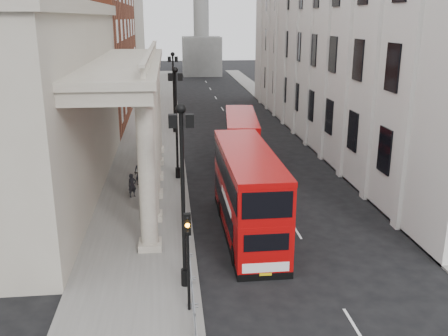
{
  "coord_description": "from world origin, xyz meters",
  "views": [
    {
      "loc": [
        -1.04,
        -16.25,
        11.78
      ],
      "look_at": [
        1.96,
        11.21,
        3.44
      ],
      "focal_mm": 40.0,
      "sensor_mm": 36.0,
      "label": 1
    }
  ],
  "objects_px": {
    "pedestrian_a": "(132,185)",
    "pedestrian_c": "(140,170)",
    "lamp_post_south": "(183,185)",
    "lamp_post_north": "(174,87)",
    "bus_far": "(241,140)",
    "pedestrian_b": "(140,173)",
    "lamp_post_mid": "(176,116)",
    "traffic_light": "(188,244)",
    "bus_near": "(248,191)"
  },
  "relations": [
    {
      "from": "pedestrian_a",
      "to": "pedestrian_c",
      "type": "distance_m",
      "value": 3.4
    },
    {
      "from": "lamp_post_south",
      "to": "lamp_post_north",
      "type": "xyz_separation_m",
      "value": [
        0.0,
        32.0,
        0.0
      ]
    },
    {
      "from": "lamp_post_south",
      "to": "bus_far",
      "type": "relative_size",
      "value": 0.82
    },
    {
      "from": "pedestrian_c",
      "to": "lamp_post_south",
      "type": "bearing_deg",
      "value": -91.82
    },
    {
      "from": "pedestrian_b",
      "to": "lamp_post_south",
      "type": "bearing_deg",
      "value": 84.7
    },
    {
      "from": "lamp_post_mid",
      "to": "traffic_light",
      "type": "distance_m",
      "value": 18.11
    },
    {
      "from": "lamp_post_north",
      "to": "pedestrian_b",
      "type": "xyz_separation_m",
      "value": [
        -2.73,
        -17.36,
        -3.89
      ]
    },
    {
      "from": "lamp_post_south",
      "to": "lamp_post_mid",
      "type": "distance_m",
      "value": 16.0
    },
    {
      "from": "lamp_post_mid",
      "to": "pedestrian_a",
      "type": "relative_size",
      "value": 5.1
    },
    {
      "from": "bus_far",
      "to": "pedestrian_c",
      "type": "bearing_deg",
      "value": -151.41
    },
    {
      "from": "lamp_post_south",
      "to": "lamp_post_north",
      "type": "relative_size",
      "value": 1.0
    },
    {
      "from": "lamp_post_north",
      "to": "pedestrian_a",
      "type": "xyz_separation_m",
      "value": [
        -3.15,
        -19.9,
        -3.98
      ]
    },
    {
      "from": "lamp_post_mid",
      "to": "bus_near",
      "type": "distance_m",
      "value": 11.19
    },
    {
      "from": "traffic_light",
      "to": "pedestrian_c",
      "type": "relative_size",
      "value": 2.51
    },
    {
      "from": "traffic_light",
      "to": "pedestrian_a",
      "type": "bearing_deg",
      "value": 102.94
    },
    {
      "from": "lamp_post_mid",
      "to": "bus_far",
      "type": "height_order",
      "value": "lamp_post_mid"
    },
    {
      "from": "lamp_post_mid",
      "to": "pedestrian_b",
      "type": "bearing_deg",
      "value": -153.41
    },
    {
      "from": "lamp_post_south",
      "to": "pedestrian_b",
      "type": "height_order",
      "value": "lamp_post_south"
    },
    {
      "from": "lamp_post_mid",
      "to": "bus_near",
      "type": "height_order",
      "value": "lamp_post_mid"
    },
    {
      "from": "lamp_post_mid",
      "to": "pedestrian_b",
      "type": "height_order",
      "value": "lamp_post_mid"
    },
    {
      "from": "bus_far",
      "to": "pedestrian_a",
      "type": "height_order",
      "value": "bus_far"
    },
    {
      "from": "bus_near",
      "to": "traffic_light",
      "type": "bearing_deg",
      "value": -115.27
    },
    {
      "from": "bus_near",
      "to": "pedestrian_c",
      "type": "bearing_deg",
      "value": 123.61
    },
    {
      "from": "lamp_post_south",
      "to": "bus_near",
      "type": "xyz_separation_m",
      "value": [
        3.73,
        5.73,
        -2.4
      ]
    },
    {
      "from": "lamp_post_mid",
      "to": "pedestrian_c",
      "type": "height_order",
      "value": "lamp_post_mid"
    },
    {
      "from": "lamp_post_mid",
      "to": "pedestrian_a",
      "type": "bearing_deg",
      "value": -128.92
    },
    {
      "from": "bus_near",
      "to": "bus_far",
      "type": "distance_m",
      "value": 13.23
    },
    {
      "from": "bus_near",
      "to": "pedestrian_b",
      "type": "xyz_separation_m",
      "value": [
        -6.46,
        8.91,
        -1.49
      ]
    },
    {
      "from": "lamp_post_north",
      "to": "traffic_light",
      "type": "bearing_deg",
      "value": -89.83
    },
    {
      "from": "lamp_post_north",
      "to": "bus_near",
      "type": "height_order",
      "value": "lamp_post_north"
    },
    {
      "from": "lamp_post_south",
      "to": "bus_far",
      "type": "xyz_separation_m",
      "value": [
        5.24,
        18.87,
        -2.68
      ]
    },
    {
      "from": "lamp_post_south",
      "to": "pedestrian_a",
      "type": "relative_size",
      "value": 5.1
    },
    {
      "from": "bus_far",
      "to": "pedestrian_c",
      "type": "xyz_separation_m",
      "value": [
        -8.03,
        -3.38,
        -1.26
      ]
    },
    {
      "from": "pedestrian_b",
      "to": "pedestrian_c",
      "type": "height_order",
      "value": "pedestrian_b"
    },
    {
      "from": "traffic_light",
      "to": "bus_near",
      "type": "xyz_separation_m",
      "value": [
        3.63,
        7.75,
        -0.6
      ]
    },
    {
      "from": "lamp_post_north",
      "to": "bus_far",
      "type": "relative_size",
      "value": 0.82
    },
    {
      "from": "traffic_light",
      "to": "bus_near",
      "type": "height_order",
      "value": "bus_near"
    },
    {
      "from": "traffic_light",
      "to": "pedestrian_b",
      "type": "relative_size",
      "value": 2.39
    },
    {
      "from": "traffic_light",
      "to": "pedestrian_b",
      "type": "bearing_deg",
      "value": 99.63
    },
    {
      "from": "pedestrian_c",
      "to": "lamp_post_north",
      "type": "bearing_deg",
      "value": 68.37
    },
    {
      "from": "bus_near",
      "to": "pedestrian_c",
      "type": "relative_size",
      "value": 6.49
    },
    {
      "from": "lamp_post_mid",
      "to": "pedestrian_c",
      "type": "relative_size",
      "value": 4.85
    },
    {
      "from": "pedestrian_a",
      "to": "pedestrian_c",
      "type": "bearing_deg",
      "value": 52.72
    },
    {
      "from": "traffic_light",
      "to": "bus_near",
      "type": "bearing_deg",
      "value": 64.88
    },
    {
      "from": "lamp_post_mid",
      "to": "pedestrian_b",
      "type": "relative_size",
      "value": 4.63
    },
    {
      "from": "lamp_post_south",
      "to": "bus_far",
      "type": "height_order",
      "value": "lamp_post_south"
    },
    {
      "from": "lamp_post_south",
      "to": "pedestrian_a",
      "type": "bearing_deg",
      "value": 104.57
    },
    {
      "from": "pedestrian_a",
      "to": "pedestrian_b",
      "type": "xyz_separation_m",
      "value": [
        0.42,
        2.53,
        0.08
      ]
    },
    {
      "from": "lamp_post_north",
      "to": "pedestrian_c",
      "type": "height_order",
      "value": "lamp_post_north"
    },
    {
      "from": "traffic_light",
      "to": "bus_far",
      "type": "xyz_separation_m",
      "value": [
        5.14,
        20.88,
        -0.87
      ]
    }
  ]
}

